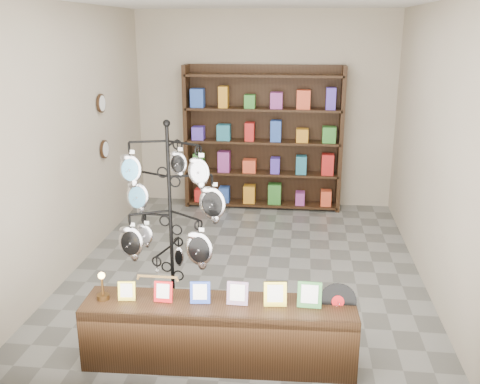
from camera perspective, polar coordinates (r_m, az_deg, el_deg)
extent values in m
plane|color=slate|center=(6.43, 0.76, -7.92)|extent=(5.00, 5.00, 0.00)
plane|color=#B6AC93|center=(8.41, 2.61, 8.71)|extent=(4.00, 0.00, 4.00)
plane|color=#B6AC93|center=(3.57, -3.38, -2.87)|extent=(4.00, 0.00, 4.00)
plane|color=#B6AC93|center=(6.47, -17.16, 5.47)|extent=(0.00, 5.00, 5.00)
plane|color=#B6AC93|center=(6.09, 19.94, 4.51)|extent=(0.00, 5.00, 5.00)
plane|color=white|center=(5.84, 0.88, 19.84)|extent=(5.00, 5.00, 0.00)
cylinder|color=black|center=(5.33, -6.99, -13.53)|extent=(0.43, 0.43, 0.03)
cylinder|color=black|center=(4.92, -7.38, -4.00)|extent=(0.04, 0.04, 1.92)
sphere|color=black|center=(4.66, -7.84, 7.28)|extent=(0.06, 0.06, 0.06)
ellipsoid|color=silver|center=(5.23, -6.53, -6.88)|extent=(0.10, 0.04, 0.20)
cube|color=tan|center=(4.84, -8.80, -8.91)|extent=(0.37, 0.02, 0.04)
cube|color=black|center=(4.63, -2.22, -14.78)|extent=(2.27, 0.55, 0.55)
cube|color=yellow|center=(4.59, -11.98, -10.29)|extent=(0.15, 0.06, 0.16)
cube|color=red|center=(4.52, -8.18, -10.49)|extent=(0.16, 0.06, 0.17)
cube|color=#263FA5|center=(4.46, -4.27, -10.65)|extent=(0.17, 0.06, 0.18)
cube|color=#E54C33|center=(4.43, -0.27, -10.76)|extent=(0.18, 0.07, 0.19)
cube|color=yellow|center=(4.41, 3.78, -10.82)|extent=(0.19, 0.07, 0.20)
cube|color=#337233|center=(4.42, 7.43, -10.82)|extent=(0.20, 0.07, 0.21)
cylinder|color=black|center=(4.52, 10.40, -11.41)|extent=(0.31, 0.08, 0.30)
cylinder|color=red|center=(4.52, 10.40, -11.42)|extent=(0.10, 0.03, 0.10)
cylinder|color=#4C3215|center=(4.68, -14.38, -10.77)|extent=(0.10, 0.10, 0.04)
cylinder|color=#4C3215|center=(4.64, -14.47, -9.76)|extent=(0.02, 0.02, 0.14)
sphere|color=#FFBF59|center=(4.59, -14.56, -8.62)|extent=(0.06, 0.06, 0.06)
cube|color=black|center=(8.42, 2.54, 5.96)|extent=(2.40, 0.04, 2.20)
cube|color=black|center=(8.43, -5.60, 5.91)|extent=(0.06, 0.36, 2.20)
cube|color=black|center=(8.26, 10.69, 5.47)|extent=(0.06, 0.36, 2.20)
cube|color=black|center=(8.53, 2.37, -1.18)|extent=(2.36, 0.36, 0.04)
cube|color=black|center=(8.39, 2.41, 2.06)|extent=(2.36, 0.36, 0.03)
cube|color=black|center=(8.27, 2.46, 5.41)|extent=(2.36, 0.36, 0.04)
cube|color=black|center=(8.19, 2.50, 8.84)|extent=(2.36, 0.36, 0.04)
cube|color=black|center=(8.13, 2.55, 12.33)|extent=(2.36, 0.36, 0.04)
cylinder|color=black|center=(7.14, -14.60, 9.14)|extent=(0.03, 0.24, 0.24)
cylinder|color=black|center=(7.24, -14.25, 4.44)|extent=(0.03, 0.24, 0.24)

